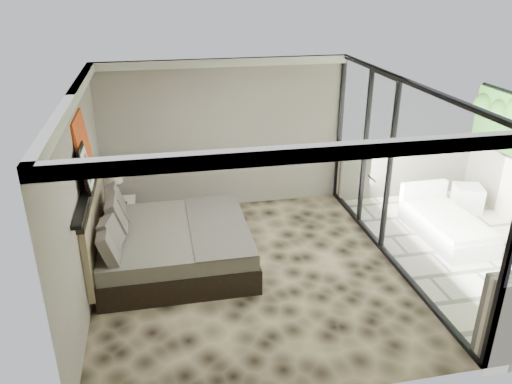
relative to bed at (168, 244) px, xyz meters
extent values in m
plane|color=black|center=(1.17, -0.47, -0.37)|extent=(5.00, 5.00, 0.00)
cube|color=silver|center=(1.17, -0.47, 2.42)|extent=(4.50, 5.00, 0.02)
cube|color=gray|center=(1.17, 2.02, 1.03)|extent=(4.50, 0.02, 2.80)
cube|color=gray|center=(-1.07, -0.47, 1.03)|extent=(0.02, 5.00, 2.80)
cube|color=white|center=(3.42, -0.47, 1.03)|extent=(0.08, 5.00, 2.80)
cube|color=beige|center=(4.92, -0.47, -0.43)|extent=(3.00, 5.00, 0.12)
cube|color=black|center=(-1.01, -0.37, 1.13)|extent=(0.12, 2.20, 0.05)
cube|color=black|center=(0.12, 0.00, -0.18)|extent=(2.24, 2.13, 0.38)
cube|color=#5B564C|center=(0.12, 0.00, 0.13)|extent=(2.18, 2.07, 0.23)
cube|color=#4D4A42|center=(0.76, 0.00, 0.25)|extent=(0.85, 2.11, 0.03)
cube|color=#8B7D58|center=(-1.03, 0.00, 0.37)|extent=(0.08, 2.23, 1.07)
cube|color=black|center=(-0.80, 1.37, -0.08)|extent=(0.67, 0.67, 0.58)
cone|color=black|center=(-0.84, 1.40, 0.23)|extent=(0.18, 0.18, 0.17)
cone|color=black|center=(-0.84, 1.40, 0.40)|extent=(0.18, 0.18, 0.17)
cylinder|color=beige|center=(-0.84, 1.40, 0.63)|extent=(0.32, 0.32, 0.22)
cube|color=#C54210|center=(-1.03, -0.01, 1.60)|extent=(0.13, 0.90, 0.90)
cube|color=black|center=(-0.97, -0.40, 1.45)|extent=(0.11, 0.50, 0.60)
cube|color=silver|center=(5.62, 0.86, -0.13)|extent=(0.61, 0.61, 0.49)
cube|color=silver|center=(4.66, -0.03, -0.22)|extent=(0.92, 1.77, 0.31)
cube|color=beige|center=(4.66, -0.03, -0.02)|extent=(0.87, 1.66, 0.09)
cube|color=silver|center=(4.64, 0.79, 0.12)|extent=(0.88, 0.15, 0.38)
camera|label=1|loc=(-0.01, -6.76, 3.76)|focal=35.00mm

